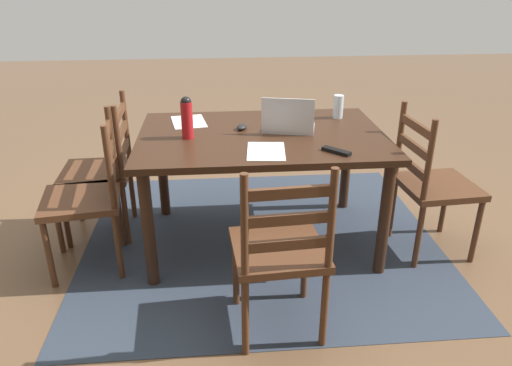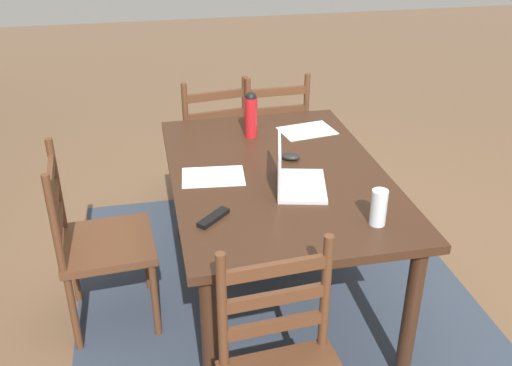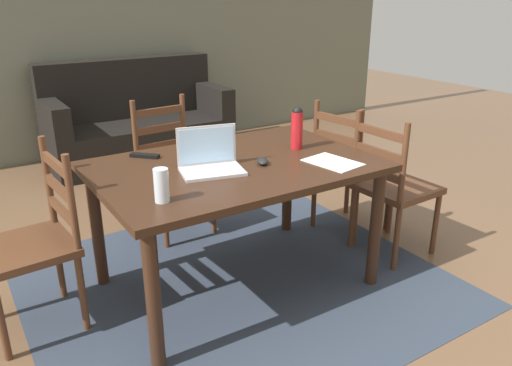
{
  "view_description": "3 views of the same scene",
  "coord_description": "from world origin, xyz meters",
  "px_view_note": "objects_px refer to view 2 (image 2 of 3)",
  "views": [
    {
      "loc": [
        0.28,
        2.83,
        1.72
      ],
      "look_at": [
        0.04,
        0.1,
        0.47
      ],
      "focal_mm": 33.85,
      "sensor_mm": 36.0,
      "label": 1
    },
    {
      "loc": [
        -2.45,
        0.61,
        2.03
      ],
      "look_at": [
        0.06,
        0.09,
        0.67
      ],
      "focal_mm": 40.77,
      "sensor_mm": 36.0,
      "label": 2
    },
    {
      "loc": [
        -1.32,
        -2.28,
        1.65
      ],
      "look_at": [
        0.11,
        -0.04,
        0.63
      ],
      "focal_mm": 35.47,
      "sensor_mm": 36.0,
      "label": 3
    }
  ],
  "objects_px": {
    "chair_right_near": "(270,139)",
    "laptop": "(292,176)",
    "chair_right_far": "(210,144)",
    "drinking_glass": "(379,207)",
    "dining_table": "(277,188)",
    "water_bottle": "(251,114)",
    "computer_mouse": "(290,157)",
    "tv_remote": "(213,218)",
    "chair_far_head": "(98,243)"
  },
  "relations": [
    {
      "from": "chair_right_near",
      "to": "tv_remote",
      "type": "relative_size",
      "value": 5.59
    },
    {
      "from": "chair_right_far",
      "to": "computer_mouse",
      "type": "relative_size",
      "value": 9.5
    },
    {
      "from": "chair_right_far",
      "to": "tv_remote",
      "type": "relative_size",
      "value": 5.59
    },
    {
      "from": "chair_right_far",
      "to": "laptop",
      "type": "relative_size",
      "value": 2.62
    },
    {
      "from": "chair_right_near",
      "to": "water_bottle",
      "type": "xyz_separation_m",
      "value": [
        -0.6,
        0.25,
        0.43
      ]
    },
    {
      "from": "dining_table",
      "to": "computer_mouse",
      "type": "distance_m",
      "value": 0.18
    },
    {
      "from": "chair_right_far",
      "to": "water_bottle",
      "type": "distance_m",
      "value": 0.75
    },
    {
      "from": "dining_table",
      "to": "tv_remote",
      "type": "xyz_separation_m",
      "value": [
        -0.38,
        0.37,
        0.1
      ]
    },
    {
      "from": "computer_mouse",
      "to": "water_bottle",
      "type": "bearing_deg",
      "value": 45.79
    },
    {
      "from": "dining_table",
      "to": "computer_mouse",
      "type": "xyz_separation_m",
      "value": [
        0.12,
        -0.1,
        0.11
      ]
    },
    {
      "from": "chair_right_far",
      "to": "laptop",
      "type": "bearing_deg",
      "value": -169.48
    },
    {
      "from": "chair_right_near",
      "to": "water_bottle",
      "type": "relative_size",
      "value": 3.74
    },
    {
      "from": "chair_right_near",
      "to": "tv_remote",
      "type": "height_order",
      "value": "chair_right_near"
    },
    {
      "from": "drinking_glass",
      "to": "tv_remote",
      "type": "relative_size",
      "value": 0.92
    },
    {
      "from": "chair_right_far",
      "to": "chair_right_near",
      "type": "relative_size",
      "value": 1.0
    },
    {
      "from": "computer_mouse",
      "to": "tv_remote",
      "type": "xyz_separation_m",
      "value": [
        -0.5,
        0.46,
        -0.01
      ]
    },
    {
      "from": "dining_table",
      "to": "drinking_glass",
      "type": "height_order",
      "value": "drinking_glass"
    },
    {
      "from": "dining_table",
      "to": "tv_remote",
      "type": "distance_m",
      "value": 0.54
    },
    {
      "from": "chair_right_far",
      "to": "laptop",
      "type": "xyz_separation_m",
      "value": [
        -1.22,
        -0.23,
        0.35
      ]
    },
    {
      "from": "dining_table",
      "to": "tv_remote",
      "type": "bearing_deg",
      "value": 136.13
    },
    {
      "from": "dining_table",
      "to": "laptop",
      "type": "relative_size",
      "value": 4.19
    },
    {
      "from": "chair_right_far",
      "to": "chair_far_head",
      "type": "bearing_deg",
      "value": 146.87
    },
    {
      "from": "water_bottle",
      "to": "tv_remote",
      "type": "distance_m",
      "value": 0.9
    },
    {
      "from": "dining_table",
      "to": "water_bottle",
      "type": "bearing_deg",
      "value": 5.31
    },
    {
      "from": "chair_right_near",
      "to": "dining_table",
      "type": "bearing_deg",
      "value": 168.81
    },
    {
      "from": "chair_right_far",
      "to": "tv_remote",
      "type": "bearing_deg",
      "value": 173.36
    },
    {
      "from": "tv_remote",
      "to": "chair_right_far",
      "type": "bearing_deg",
      "value": -50.91
    },
    {
      "from": "chair_right_far",
      "to": "drinking_glass",
      "type": "relative_size",
      "value": 6.09
    },
    {
      "from": "dining_table",
      "to": "water_bottle",
      "type": "relative_size",
      "value": 5.97
    },
    {
      "from": "laptop",
      "to": "computer_mouse",
      "type": "relative_size",
      "value": 3.62
    },
    {
      "from": "laptop",
      "to": "tv_remote",
      "type": "relative_size",
      "value": 2.13
    },
    {
      "from": "chair_far_head",
      "to": "computer_mouse",
      "type": "distance_m",
      "value": 1.04
    },
    {
      "from": "laptop",
      "to": "computer_mouse",
      "type": "distance_m",
      "value": 0.3
    },
    {
      "from": "chair_right_far",
      "to": "chair_far_head",
      "type": "distance_m",
      "value": 1.25
    },
    {
      "from": "chair_right_far",
      "to": "computer_mouse",
      "type": "distance_m",
      "value": 1.03
    },
    {
      "from": "drinking_glass",
      "to": "tv_remote",
      "type": "distance_m",
      "value": 0.68
    },
    {
      "from": "chair_far_head",
      "to": "chair_right_far",
      "type": "bearing_deg",
      "value": -33.13
    },
    {
      "from": "water_bottle",
      "to": "tv_remote",
      "type": "xyz_separation_m",
      "value": [
        -0.83,
        0.32,
        -0.12
      ]
    },
    {
      "from": "chair_right_far",
      "to": "computer_mouse",
      "type": "bearing_deg",
      "value": -162.43
    },
    {
      "from": "laptop",
      "to": "water_bottle",
      "type": "bearing_deg",
      "value": 6.26
    },
    {
      "from": "computer_mouse",
      "to": "chair_right_near",
      "type": "bearing_deg",
      "value": 16.6
    },
    {
      "from": "laptop",
      "to": "drinking_glass",
      "type": "bearing_deg",
      "value": -145.08
    },
    {
      "from": "dining_table",
      "to": "laptop",
      "type": "distance_m",
      "value": 0.23
    },
    {
      "from": "chair_right_near",
      "to": "laptop",
      "type": "xyz_separation_m",
      "value": [
        -1.22,
        0.18,
        0.35
      ]
    },
    {
      "from": "chair_right_far",
      "to": "drinking_glass",
      "type": "height_order",
      "value": "chair_right_far"
    },
    {
      "from": "chair_far_head",
      "to": "laptop",
      "type": "bearing_deg",
      "value": -100.28
    },
    {
      "from": "chair_right_near",
      "to": "computer_mouse",
      "type": "height_order",
      "value": "chair_right_near"
    },
    {
      "from": "chair_right_far",
      "to": "laptop",
      "type": "height_order",
      "value": "laptop"
    },
    {
      "from": "water_bottle",
      "to": "laptop",
      "type": "bearing_deg",
      "value": -173.74
    },
    {
      "from": "drinking_glass",
      "to": "tv_remote",
      "type": "xyz_separation_m",
      "value": [
        0.17,
        0.66,
        -0.07
      ]
    }
  ]
}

